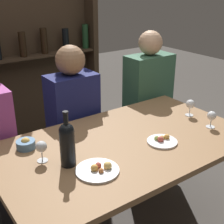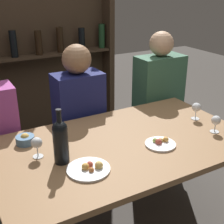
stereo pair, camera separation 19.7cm
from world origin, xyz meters
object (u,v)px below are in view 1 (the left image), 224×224
object	(u,v)px
wine_glass_1	(190,105)
snack_bowl	(26,144)
food_plate_0	(162,141)
seated_person_center	(74,128)
wine_glass_2	(212,116)
food_plate_1	(98,170)
wine_glass_0	(41,147)
wine_bottle	(67,142)
seated_person_right	(147,106)

from	to	relation	value
wine_glass_1	snack_bowl	world-z (taller)	wine_glass_1
food_plate_0	seated_person_center	size ratio (longest dim) A/B	0.15
wine_glass_2	food_plate_0	distance (m)	0.42
food_plate_0	wine_glass_2	bearing A→B (deg)	-4.73
food_plate_1	seated_person_center	distance (m)	0.86
wine_glass_0	wine_bottle	bearing A→B (deg)	-49.65
wine_glass_2	seated_person_right	xyz separation A→B (m)	(0.14, 0.79, -0.21)
wine_glass_0	seated_person_right	distance (m)	1.37
wine_glass_0	snack_bowl	xyz separation A→B (m)	(-0.02, 0.19, -0.06)
wine_glass_0	food_plate_1	bearing A→B (deg)	-53.49
wine_glass_1	food_plate_1	size ratio (longest dim) A/B	0.53
wine_bottle	wine_glass_1	size ratio (longest dim) A/B	2.56
food_plate_0	wine_glass_1	bearing A→B (deg)	22.12
wine_glass_0	wine_glass_2	world-z (taller)	wine_glass_0
wine_bottle	food_plate_1	bearing A→B (deg)	-56.84
snack_bowl	seated_person_right	xyz separation A→B (m)	(1.26, 0.34, -0.16)
food_plate_0	seated_person_right	bearing A→B (deg)	53.55
food_plate_0	food_plate_1	world-z (taller)	food_plate_1
wine_bottle	wine_glass_0	size ratio (longest dim) A/B	2.57
wine_glass_0	snack_bowl	world-z (taller)	wine_glass_0
wine_glass_2	seated_person_right	world-z (taller)	seated_person_right
wine_glass_1	wine_bottle	bearing A→B (deg)	-175.89
seated_person_right	food_plate_1	bearing A→B (deg)	-142.96
snack_bowl	wine_glass_1	bearing A→B (deg)	-11.23
wine_glass_2	seated_person_center	size ratio (longest dim) A/B	0.09
food_plate_0	seated_person_right	size ratio (longest dim) A/B	0.15
wine_glass_0	wine_glass_1	xyz separation A→B (m)	(1.14, -0.04, 0.00)
seated_person_center	food_plate_0	bearing A→B (deg)	-74.81
wine_glass_0	food_plate_0	distance (m)	0.73
wine_bottle	snack_bowl	bearing A→B (deg)	111.36
wine_bottle	wine_glass_1	bearing A→B (deg)	4.11
wine_bottle	wine_glass_2	distance (m)	1.02
food_plate_0	seated_person_right	xyz separation A→B (m)	(0.56, 0.75, -0.15)
food_plate_0	food_plate_1	bearing A→B (deg)	-175.67
seated_person_right	wine_glass_1	bearing A→B (deg)	-100.29
wine_glass_2	food_plate_0	xyz separation A→B (m)	(-0.42, 0.03, -0.07)
seated_person_center	seated_person_right	distance (m)	0.76
wine_glass_2	food_plate_1	world-z (taller)	wine_glass_2
wine_glass_1	wine_glass_0	bearing A→B (deg)	177.91
wine_bottle	wine_glass_2	size ratio (longest dim) A/B	2.72
wine_glass_2	food_plate_1	size ratio (longest dim) A/B	0.50
wine_glass_2	food_plate_0	world-z (taller)	wine_glass_2
wine_glass_2	food_plate_1	xyz separation A→B (m)	(-0.91, -0.00, -0.07)
food_plate_0	snack_bowl	xyz separation A→B (m)	(-0.71, 0.41, 0.02)
wine_glass_1	seated_person_right	world-z (taller)	seated_person_right
food_plate_1	wine_glass_0	bearing A→B (deg)	126.51
wine_glass_1	food_plate_1	distance (m)	0.97
food_plate_0	seated_person_right	distance (m)	0.95
wine_glass_2	seated_person_right	size ratio (longest dim) A/B	0.09
wine_glass_1	wine_glass_2	bearing A→B (deg)	-99.50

